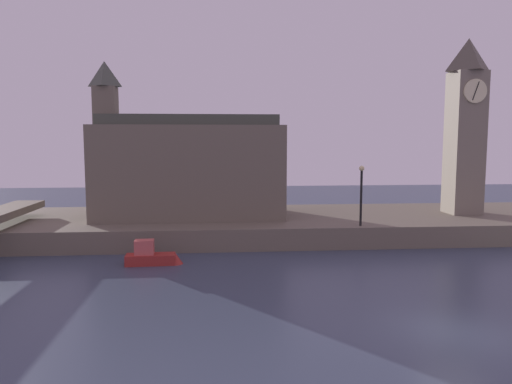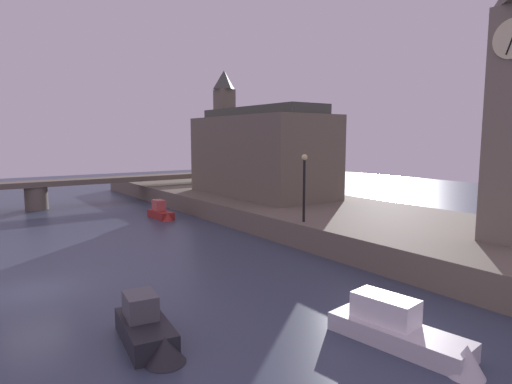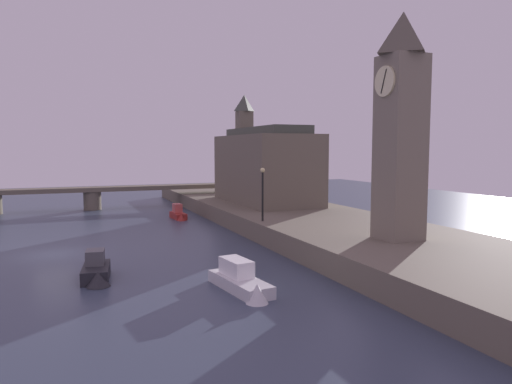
{
  "view_description": "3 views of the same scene",
  "coord_description": "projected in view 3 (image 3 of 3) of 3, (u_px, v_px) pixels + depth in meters",
  "views": [
    {
      "loc": [
        -9.04,
        -16.98,
        7.28
      ],
      "look_at": [
        -6.31,
        15.84,
        3.77
      ],
      "focal_mm": 33.83,
      "sensor_mm": 36.0,
      "label": 1
    },
    {
      "loc": [
        20.46,
        -2.66,
        6.63
      ],
      "look_at": [
        -5.56,
        15.73,
        2.61
      ],
      "focal_mm": 30.68,
      "sensor_mm": 36.0,
      "label": 2
    },
    {
      "loc": [
        34.21,
        0.67,
        7.09
      ],
      "look_at": [
        -1.57,
        15.22,
        3.54
      ],
      "focal_mm": 33.51,
      "sensor_mm": 36.0,
      "label": 3
    }
  ],
  "objects": [
    {
      "name": "parliament_hall",
      "position": [
        265.0,
        166.0,
        49.43
      ],
      "size": [
        14.04,
        6.68,
        11.63
      ],
      "color": "#6B6051",
      "rests_on": "far_embankment"
    },
    {
      "name": "bridge_span",
      "position": [
        90.0,
        193.0,
        54.9
      ],
      "size": [
        2.18,
        32.44,
        2.61
      ],
      "color": "#6B6051",
      "rests_on": "ground"
    },
    {
      "name": "boat_dinghy_red",
      "position": [
        179.0,
        214.0,
        47.91
      ],
      "size": [
        3.41,
        1.22,
        1.5
      ],
      "color": "maroon",
      "rests_on": "ground"
    },
    {
      "name": "streetlamp",
      "position": [
        263.0,
        188.0,
        36.42
      ],
      "size": [
        0.36,
        0.36,
        4.11
      ],
      "color": "black",
      "rests_on": "far_embankment"
    },
    {
      "name": "boat_barge_dark",
      "position": [
        96.0,
        271.0,
        25.64
      ],
      "size": [
        3.89,
        1.77,
        1.53
      ],
      "color": "#232328",
      "rests_on": "ground"
    },
    {
      "name": "far_embankment",
      "position": [
        317.0,
        225.0,
        39.38
      ],
      "size": [
        70.0,
        12.0,
        1.5
      ],
      "primitive_type": "cube",
      "color": "#6B6051",
      "rests_on": "ground"
    },
    {
      "name": "boat_ferry_white",
      "position": [
        243.0,
        283.0,
        23.51
      ],
      "size": [
        5.34,
        2.06,
        1.69
      ],
      "color": "silver",
      "rests_on": "ground"
    },
    {
      "name": "ground_plane",
      "position": [
        55.0,
        254.0,
        31.95
      ],
      "size": [
        120.0,
        120.0,
        0.0
      ],
      "primitive_type": "plane",
      "color": "#384256"
    },
    {
      "name": "clock_tower",
      "position": [
        401.0,
        124.0,
        28.84
      ],
      "size": [
        2.61,
        2.65,
        13.66
      ],
      "color": "slate",
      "rests_on": "far_embankment"
    }
  ]
}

